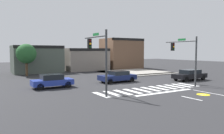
{
  "coord_description": "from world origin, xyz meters",
  "views": [
    {
      "loc": [
        -14.48,
        -21.16,
        3.81
      ],
      "look_at": [
        -1.42,
        0.59,
        1.95
      ],
      "focal_mm": 35.24,
      "sensor_mm": 36.0,
      "label": 1
    }
  ],
  "objects_px": {
    "car_black": "(190,75)",
    "roadside_tree": "(26,54)",
    "traffic_signal_southwest": "(98,51)",
    "car_navy": "(118,76)",
    "car_blue": "(52,81)",
    "traffic_signal_southeast": "(184,52)"
  },
  "relations": [
    {
      "from": "car_black",
      "to": "roadside_tree",
      "type": "bearing_deg",
      "value": -42.91
    },
    {
      "from": "traffic_signal_southwest",
      "to": "car_navy",
      "type": "height_order",
      "value": "traffic_signal_southwest"
    },
    {
      "from": "car_blue",
      "to": "car_black",
      "type": "distance_m",
      "value": 17.3
    },
    {
      "from": "car_blue",
      "to": "car_black",
      "type": "bearing_deg",
      "value": -11.28
    },
    {
      "from": "traffic_signal_southwest",
      "to": "roadside_tree",
      "type": "relative_size",
      "value": 1.14
    },
    {
      "from": "traffic_signal_southeast",
      "to": "car_blue",
      "type": "xyz_separation_m",
      "value": [
        -13.53,
        5.4,
        -2.94
      ]
    },
    {
      "from": "traffic_signal_southeast",
      "to": "roadside_tree",
      "type": "distance_m",
      "value": 22.76
    },
    {
      "from": "traffic_signal_southeast",
      "to": "car_blue",
      "type": "height_order",
      "value": "traffic_signal_southeast"
    },
    {
      "from": "traffic_signal_southwest",
      "to": "car_black",
      "type": "xyz_separation_m",
      "value": [
        14.36,
        1.92,
        -3.05
      ]
    },
    {
      "from": "traffic_signal_southwest",
      "to": "roadside_tree",
      "type": "height_order",
      "value": "traffic_signal_southwest"
    },
    {
      "from": "car_black",
      "to": "traffic_signal_southeast",
      "type": "bearing_deg",
      "value": 30.35
    },
    {
      "from": "traffic_signal_southwest",
      "to": "car_blue",
      "type": "distance_m",
      "value": 6.65
    },
    {
      "from": "car_navy",
      "to": "roadside_tree",
      "type": "xyz_separation_m",
      "value": [
        -8.35,
        12.64,
        2.67
      ]
    },
    {
      "from": "traffic_signal_southeast",
      "to": "car_black",
      "type": "height_order",
      "value": "traffic_signal_southeast"
    },
    {
      "from": "traffic_signal_southeast",
      "to": "roadside_tree",
      "type": "bearing_deg",
      "value": 37.44
    },
    {
      "from": "traffic_signal_southeast",
      "to": "car_black",
      "type": "xyz_separation_m",
      "value": [
        3.44,
        2.01,
        -2.94
      ]
    },
    {
      "from": "car_blue",
      "to": "car_black",
      "type": "relative_size",
      "value": 0.87
    },
    {
      "from": "car_black",
      "to": "car_navy",
      "type": "bearing_deg",
      "value": -20.97
    },
    {
      "from": "car_blue",
      "to": "car_navy",
      "type": "bearing_deg",
      "value": 0.25
    },
    {
      "from": "traffic_signal_southwest",
      "to": "traffic_signal_southeast",
      "type": "height_order",
      "value": "traffic_signal_southwest"
    },
    {
      "from": "traffic_signal_southeast",
      "to": "roadside_tree",
      "type": "relative_size",
      "value": 1.09
    },
    {
      "from": "car_navy",
      "to": "roadside_tree",
      "type": "bearing_deg",
      "value": 123.46
    }
  ]
}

